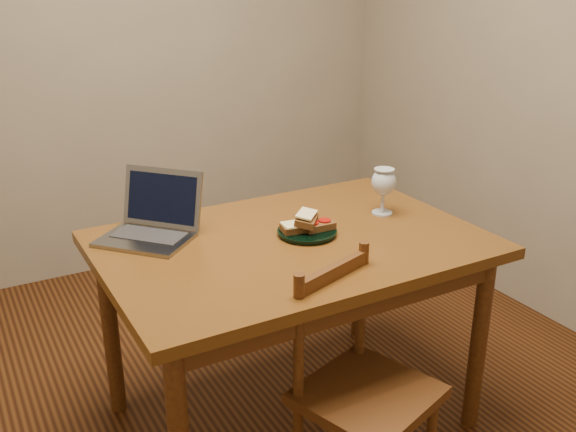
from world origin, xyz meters
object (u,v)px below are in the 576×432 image
chair (362,378)px  milk_glass (383,191)px  table (292,262)px  plate (307,232)px  laptop (153,219)px

chair → milk_glass: milk_glass is taller
table → plate: plate is taller
table → milk_glass: milk_glass is taller
plate → milk_glass: size_ratio=1.17×
table → milk_glass: 0.47m
milk_glass → laptop: laptop is taller
table → milk_glass: size_ratio=7.18×
chair → plate: chair is taller
chair → laptop: bearing=100.5°
table → chair: bearing=-90.5°
table → plate: bearing=7.3°
milk_glass → chair: bearing=-131.0°
laptop → table: bearing=13.9°
laptop → milk_glass: bearing=33.1°
milk_glass → laptop: size_ratio=0.44×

